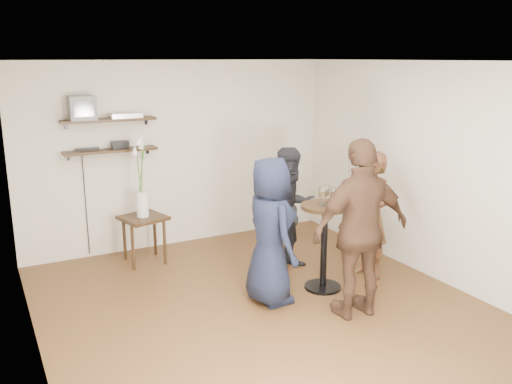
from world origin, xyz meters
The scene contains 18 objects.
room centered at (0.00, 0.00, 1.30)m, with size 4.58×5.08×2.68m.
shelf_upper centered at (-1.00, 2.38, 1.85)m, with size 1.20×0.25×0.04m, color black.
shelf_lower centered at (-1.00, 2.38, 1.45)m, with size 1.20×0.25×0.04m, color black.
crt_monitor centered at (-1.32, 2.38, 2.02)m, with size 0.32×0.30×0.30m, color #59595B.
dvd_deck centered at (-0.78, 2.38, 1.90)m, with size 0.40×0.24×0.06m, color silver.
radio centered at (-0.87, 2.38, 1.52)m, with size 0.22×0.10×0.10m, color black.
power_strip centered at (-1.29, 2.42, 1.48)m, with size 0.30×0.05×0.03m, color black.
side_table centered at (-0.73, 1.96, 0.52)m, with size 0.64×0.64×0.63m.
vase_lilies centered at (-0.73, 1.96, 0.97)m, with size 0.20×0.21×1.08m.
drinks_table centered at (0.87, 0.16, 0.65)m, with size 0.56×0.56×1.02m.
wine_glass_fl centered at (0.80, 0.14, 1.17)m, with size 0.07×0.07×0.22m.
wine_glass_fr centered at (0.94, 0.12, 1.15)m, with size 0.07×0.07×0.20m.
wine_glass_bl centered at (0.84, 0.22, 1.14)m, with size 0.06×0.06×0.19m.
wine_glass_br centered at (0.88, 0.17, 1.17)m, with size 0.07×0.07×0.22m.
person_plaid centered at (1.58, 0.21, 0.78)m, with size 0.57×0.37×1.55m, color maroon.
person_dark centered at (0.85, 0.87, 0.78)m, with size 0.76×0.59×1.57m, color black.
person_navy centered at (0.16, 0.16, 0.81)m, with size 0.79×0.52×1.62m, color black.
person_brown centered at (0.81, -0.55, 0.93)m, with size 1.09×0.46×1.87m, color #41291B.
Camera 1 is at (-2.57, -4.69, 2.64)m, focal length 38.00 mm.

